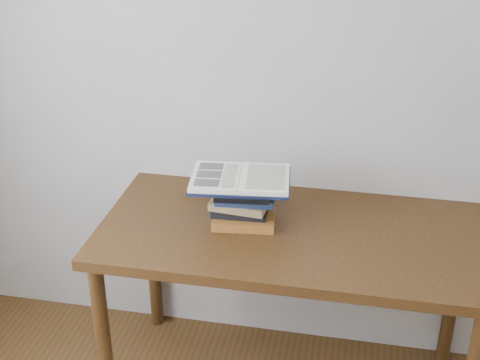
# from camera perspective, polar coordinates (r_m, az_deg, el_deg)

# --- Properties ---
(room_shell) EXTENTS (3.54, 3.54, 2.62)m
(room_shell) POSITION_cam_1_polar(r_m,az_deg,el_deg) (1.05, -4.31, -3.40)
(room_shell) COLOR #BAB6B0
(room_shell) RESTS_ON ground
(desk) EXTENTS (1.51, 0.75, 0.81)m
(desk) POSITION_cam_1_polar(r_m,az_deg,el_deg) (2.67, 4.39, -5.99)
(desk) COLOR #483212
(desk) RESTS_ON ground
(book_stack) EXTENTS (0.27, 0.22, 0.19)m
(book_stack) POSITION_cam_1_polar(r_m,az_deg,el_deg) (2.63, 0.23, -1.80)
(book_stack) COLOR #9C6023
(book_stack) RESTS_ON desk
(open_book) EXTENTS (0.41, 0.31, 0.03)m
(open_book) POSITION_cam_1_polar(r_m,az_deg,el_deg) (2.55, 0.04, 0.07)
(open_book) COLOR black
(open_book) RESTS_ON book_stack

